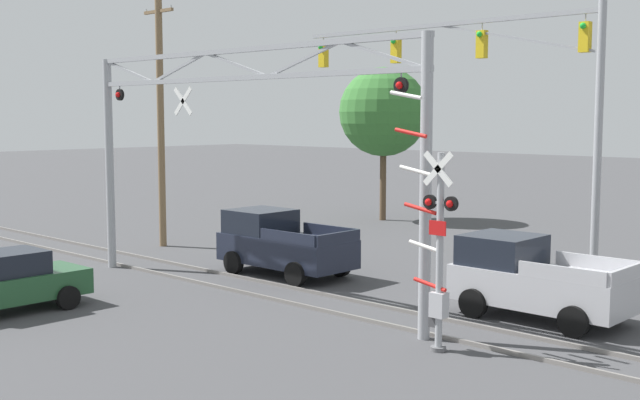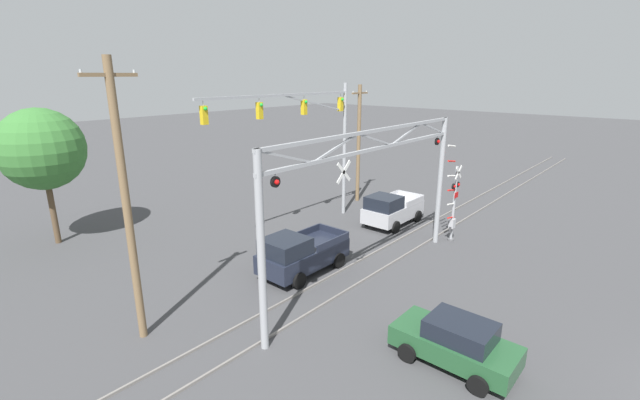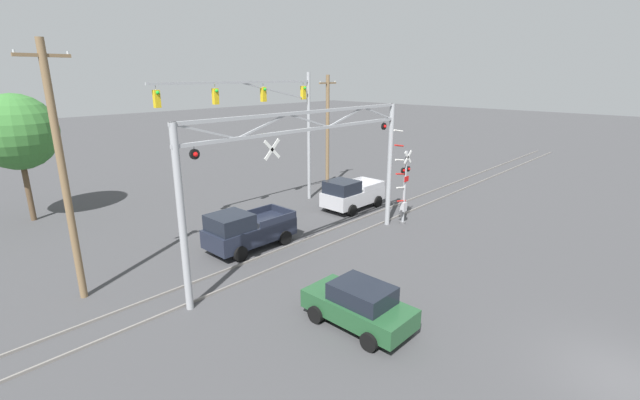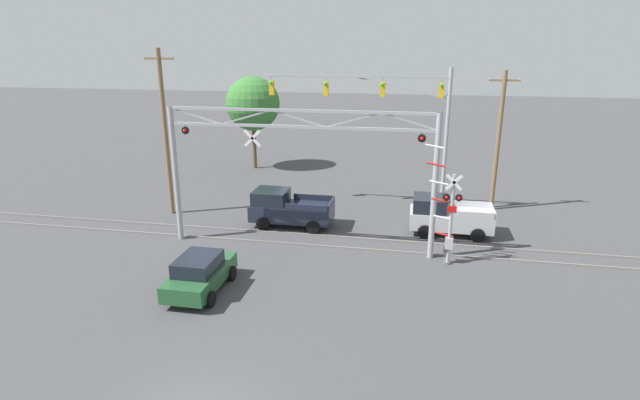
{
  "view_description": "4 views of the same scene",
  "coord_description": "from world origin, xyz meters",
  "px_view_note": "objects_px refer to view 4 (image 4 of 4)",
  "views": [
    {
      "loc": [
        17.44,
        -2.1,
        5.21
      ],
      "look_at": [
        2.36,
        14.02,
        2.91
      ],
      "focal_mm": 45.0,
      "sensor_mm": 36.0,
      "label": 1
    },
    {
      "loc": [
        -15.3,
        2.94,
        9.34
      ],
      "look_at": [
        -1.92,
        14.52,
        4.15
      ],
      "focal_mm": 24.0,
      "sensor_mm": 36.0,
      "label": 2
    },
    {
      "loc": [
        -13.89,
        -0.7,
        8.71
      ],
      "look_at": [
        0.48,
        12.81,
        2.89
      ],
      "focal_mm": 24.0,
      "sensor_mm": 36.0,
      "label": 3
    },
    {
      "loc": [
        5.58,
        -10.38,
        10.07
      ],
      "look_at": [
        1.2,
        12.37,
        2.87
      ],
      "focal_mm": 28.0,
      "sensor_mm": 36.0,
      "label": 4
    }
  ],
  "objects_px": {
    "utility_pole_left": "(165,132)",
    "background_tree_beyond_span": "(253,104)",
    "crossing_gantry": "(299,159)",
    "utility_pole_right": "(498,140)",
    "pickup_truck_lead": "(288,209)",
    "crossing_signal_mast": "(449,220)",
    "sedan_waiting": "(200,273)",
    "traffic_signal_span": "(399,112)",
    "pickup_truck_following": "(446,216)"
  },
  "relations": [
    {
      "from": "utility_pole_left",
      "to": "background_tree_beyond_span",
      "type": "height_order",
      "value": "utility_pole_left"
    },
    {
      "from": "crossing_gantry",
      "to": "utility_pole_right",
      "type": "relative_size",
      "value": 1.56
    },
    {
      "from": "pickup_truck_lead",
      "to": "background_tree_beyond_span",
      "type": "distance_m",
      "value": 15.38
    },
    {
      "from": "crossing_signal_mast",
      "to": "sedan_waiting",
      "type": "xyz_separation_m",
      "value": [
        -10.41,
        -4.89,
        -1.38
      ]
    },
    {
      "from": "sedan_waiting",
      "to": "utility_pole_left",
      "type": "distance_m",
      "value": 12.0
    },
    {
      "from": "pickup_truck_lead",
      "to": "background_tree_beyond_span",
      "type": "bearing_deg",
      "value": 115.38
    },
    {
      "from": "crossing_gantry",
      "to": "background_tree_beyond_span",
      "type": "bearing_deg",
      "value": 115.21
    },
    {
      "from": "traffic_signal_span",
      "to": "utility_pole_left",
      "type": "relative_size",
      "value": 1.16
    },
    {
      "from": "pickup_truck_lead",
      "to": "pickup_truck_following",
      "type": "relative_size",
      "value": 1.05
    },
    {
      "from": "crossing_signal_mast",
      "to": "traffic_signal_span",
      "type": "xyz_separation_m",
      "value": [
        -2.79,
        7.96,
        4.0
      ]
    },
    {
      "from": "crossing_gantry",
      "to": "utility_pole_right",
      "type": "distance_m",
      "value": 13.62
    },
    {
      "from": "crossing_gantry",
      "to": "pickup_truck_following",
      "type": "height_order",
      "value": "crossing_gantry"
    },
    {
      "from": "crossing_signal_mast",
      "to": "utility_pole_right",
      "type": "height_order",
      "value": "utility_pole_right"
    },
    {
      "from": "pickup_truck_following",
      "to": "background_tree_beyond_span",
      "type": "bearing_deg",
      "value": 139.84
    },
    {
      "from": "background_tree_beyond_span",
      "to": "crossing_gantry",
      "type": "bearing_deg",
      "value": -64.79
    },
    {
      "from": "traffic_signal_span",
      "to": "sedan_waiting",
      "type": "distance_m",
      "value": 15.88
    },
    {
      "from": "utility_pole_left",
      "to": "utility_pole_right",
      "type": "xyz_separation_m",
      "value": [
        19.73,
        4.56,
        -0.64
      ]
    },
    {
      "from": "crossing_gantry",
      "to": "traffic_signal_span",
      "type": "distance_m",
      "value": 8.81
    },
    {
      "from": "traffic_signal_span",
      "to": "pickup_truck_lead",
      "type": "xyz_separation_m",
      "value": [
        -6.0,
        -4.22,
        -5.18
      ]
    },
    {
      "from": "crossing_gantry",
      "to": "utility_pole_left",
      "type": "distance_m",
      "value": 9.93
    },
    {
      "from": "pickup_truck_following",
      "to": "sedan_waiting",
      "type": "distance_m",
      "value": 13.93
    },
    {
      "from": "crossing_gantry",
      "to": "crossing_signal_mast",
      "type": "distance_m",
      "value": 7.79
    },
    {
      "from": "traffic_signal_span",
      "to": "utility_pole_right",
      "type": "relative_size",
      "value": 1.32
    },
    {
      "from": "traffic_signal_span",
      "to": "crossing_signal_mast",
      "type": "bearing_deg",
      "value": -70.67
    },
    {
      "from": "pickup_truck_following",
      "to": "utility_pole_right",
      "type": "bearing_deg",
      "value": 57.95
    },
    {
      "from": "traffic_signal_span",
      "to": "sedan_waiting",
      "type": "xyz_separation_m",
      "value": [
        -7.62,
        -12.86,
        -5.38
      ]
    },
    {
      "from": "utility_pole_left",
      "to": "pickup_truck_lead",
      "type": "bearing_deg",
      "value": -5.92
    },
    {
      "from": "utility_pole_right",
      "to": "sedan_waiting",
      "type": "bearing_deg",
      "value": -134.37
    },
    {
      "from": "background_tree_beyond_span",
      "to": "utility_pole_left",
      "type": "bearing_deg",
      "value": -96.16
    },
    {
      "from": "crossing_signal_mast",
      "to": "sedan_waiting",
      "type": "height_order",
      "value": "crossing_signal_mast"
    },
    {
      "from": "pickup_truck_lead",
      "to": "utility_pole_left",
      "type": "height_order",
      "value": "utility_pole_left"
    },
    {
      "from": "crossing_signal_mast",
      "to": "utility_pole_right",
      "type": "xyz_separation_m",
      "value": [
        3.27,
        9.09,
        2.27
      ]
    },
    {
      "from": "traffic_signal_span",
      "to": "utility_pole_left",
      "type": "xyz_separation_m",
      "value": [
        -13.67,
        -3.43,
        -1.09
      ]
    },
    {
      "from": "crossing_signal_mast",
      "to": "utility_pole_right",
      "type": "bearing_deg",
      "value": 70.23
    },
    {
      "from": "utility_pole_right",
      "to": "background_tree_beyond_span",
      "type": "height_order",
      "value": "utility_pole_right"
    },
    {
      "from": "pickup_truck_lead",
      "to": "background_tree_beyond_span",
      "type": "xyz_separation_m",
      "value": [
        -6.32,
        13.31,
        4.42
      ]
    },
    {
      "from": "pickup_truck_lead",
      "to": "utility_pole_right",
      "type": "relative_size",
      "value": 0.54
    },
    {
      "from": "crossing_signal_mast",
      "to": "utility_pole_right",
      "type": "relative_size",
      "value": 0.67
    },
    {
      "from": "traffic_signal_span",
      "to": "pickup_truck_following",
      "type": "relative_size",
      "value": 2.57
    },
    {
      "from": "crossing_signal_mast",
      "to": "pickup_truck_lead",
      "type": "xyz_separation_m",
      "value": [
        -8.8,
        3.74,
        -1.18
      ]
    },
    {
      "from": "crossing_gantry",
      "to": "traffic_signal_span",
      "type": "height_order",
      "value": "traffic_signal_span"
    },
    {
      "from": "background_tree_beyond_span",
      "to": "pickup_truck_lead",
      "type": "bearing_deg",
      "value": -64.62
    },
    {
      "from": "crossing_signal_mast",
      "to": "background_tree_beyond_span",
      "type": "relative_size",
      "value": 0.76
    },
    {
      "from": "crossing_signal_mast",
      "to": "background_tree_beyond_span",
      "type": "bearing_deg",
      "value": 131.55
    },
    {
      "from": "utility_pole_right",
      "to": "crossing_gantry",
      "type": "bearing_deg",
      "value": -141.32
    },
    {
      "from": "crossing_gantry",
      "to": "crossing_signal_mast",
      "type": "height_order",
      "value": "crossing_gantry"
    },
    {
      "from": "crossing_signal_mast",
      "to": "pickup_truck_following",
      "type": "distance_m",
      "value": 4.32
    },
    {
      "from": "utility_pole_right",
      "to": "pickup_truck_lead",
      "type": "bearing_deg",
      "value": -156.07
    },
    {
      "from": "traffic_signal_span",
      "to": "pickup_truck_lead",
      "type": "relative_size",
      "value": 2.44
    },
    {
      "from": "utility_pole_right",
      "to": "background_tree_beyond_span",
      "type": "relative_size",
      "value": 1.13
    }
  ]
}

